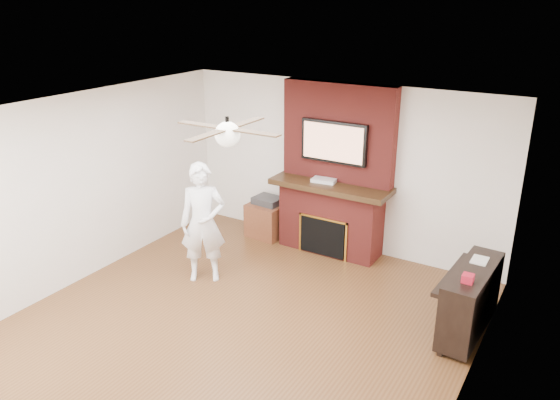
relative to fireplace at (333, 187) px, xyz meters
The scene contains 12 objects.
room_shell 2.56m from the fireplace, 90.00° to the right, with size 5.36×5.86×2.86m.
fireplace is the anchor object (origin of this frame).
tv 0.69m from the fireplace, 90.00° to the right, with size 1.00×0.08×0.60m.
ceiling_fan 2.88m from the fireplace, 90.00° to the right, with size 1.21×1.21×0.31m.
person 2.04m from the fireplace, 121.53° to the right, with size 0.60×0.40×1.63m, color white.
side_table 1.31m from the fireplace, behind, with size 0.60×0.60×0.64m.
piano 2.66m from the fireplace, 27.71° to the right, with size 0.53×1.27×0.91m.
cable_box 0.18m from the fireplace, 138.55° to the right, with size 0.35×0.20×0.05m, color silver.
candle_orange 0.99m from the fireplace, 124.16° to the right, with size 0.07×0.07×0.11m, color #F8A71D.
candle_green 0.97m from the fireplace, 117.74° to the right, with size 0.07×0.07×0.08m, color #5F913A.
candle_cream 0.97m from the fireplace, 42.93° to the right, with size 0.08×0.08×0.12m, color #F9F2C6.
candle_blue 1.02m from the fireplace, 44.49° to the right, with size 0.05×0.05×0.08m, color #325098.
Camera 1 is at (3.22, -4.33, 3.64)m, focal length 35.00 mm.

